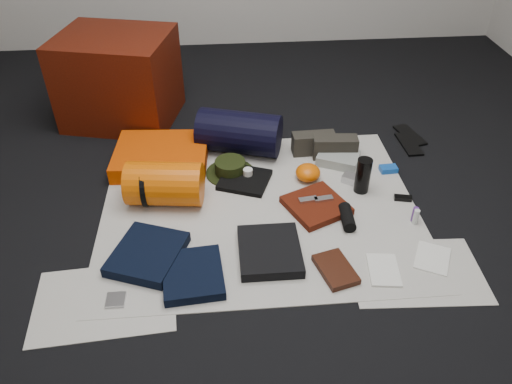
{
  "coord_description": "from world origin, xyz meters",
  "views": [
    {
      "loc": [
        -0.19,
        -1.96,
        1.64
      ],
      "look_at": [
        -0.02,
        0.01,
        0.1
      ],
      "focal_mm": 35.0,
      "sensor_mm": 36.0,
      "label": 1
    }
  ],
  "objects": [
    {
      "name": "floor",
      "position": [
        0.0,
        0.0,
        -0.01
      ],
      "size": [
        4.5,
        4.5,
        0.02
      ],
      "primitive_type": "cube",
      "color": "black",
      "rests_on": "ground"
    },
    {
      "name": "newspaper_mat",
      "position": [
        0.0,
        0.0,
        0.0
      ],
      "size": [
        1.6,
        1.3,
        0.01
      ],
      "primitive_type": "cube",
      "color": "silver",
      "rests_on": "floor"
    },
    {
      "name": "newspaper_sheet_front_left",
      "position": [
        -0.7,
        -0.55,
        0.0
      ],
      "size": [
        0.61,
        0.44,
        0.0
      ],
      "primitive_type": "cube",
      "rotation": [
        0.0,
        0.0,
        0.07
      ],
      "color": "silver",
      "rests_on": "floor"
    },
    {
      "name": "newspaper_sheet_front_right",
      "position": [
        0.65,
        -0.5,
        0.0
      ],
      "size": [
        0.6,
        0.43,
        0.0
      ],
      "primitive_type": "cube",
      "rotation": [
        0.0,
        0.0,
        -0.05
      ],
      "color": "silver",
      "rests_on": "floor"
    },
    {
      "name": "red_cabinet",
      "position": [
        -0.8,
        1.02,
        0.28
      ],
      "size": [
        0.78,
        0.7,
        0.55
      ],
      "primitive_type": "cube",
      "rotation": [
        0.0,
        0.0,
        -0.24
      ],
      "color": "#4B1105",
      "rests_on": "floor"
    },
    {
      "name": "sleeping_pad",
      "position": [
        -0.53,
        0.45,
        0.05
      ],
      "size": [
        0.54,
        0.46,
        0.09
      ],
      "primitive_type": "cube",
      "rotation": [
        0.0,
        0.0,
        -0.07
      ],
      "color": "#CE4002",
      "rests_on": "newspaper_mat"
    },
    {
      "name": "stuff_sack",
      "position": [
        -0.48,
        0.09,
        0.12
      ],
      "size": [
        0.41,
        0.27,
        0.22
      ],
      "primitive_type": "cylinder",
      "rotation": [
        0.0,
        1.57,
        -0.12
      ],
      "color": "#CD5103",
      "rests_on": "newspaper_mat"
    },
    {
      "name": "sack_strap_left",
      "position": [
        -0.58,
        0.09,
        0.11
      ],
      "size": [
        0.02,
        0.22,
        0.22
      ],
      "primitive_type": "cylinder",
      "rotation": [
        0.0,
        1.57,
        0.0
      ],
      "color": "black",
      "rests_on": "newspaper_mat"
    },
    {
      "name": "sack_strap_right",
      "position": [
        -0.38,
        0.09,
        0.11
      ],
      "size": [
        0.03,
        0.22,
        0.22
      ],
      "primitive_type": "cylinder",
      "rotation": [
        0.0,
        1.57,
        0.0
      ],
      "color": "black",
      "rests_on": "newspaper_mat"
    },
    {
      "name": "navy_duffel",
      "position": [
        -0.07,
        0.54,
        0.13
      ],
      "size": [
        0.53,
        0.38,
        0.25
      ],
      "primitive_type": "cylinder",
      "rotation": [
        0.0,
        1.57,
        -0.3
      ],
      "color": "black",
      "rests_on": "newspaper_mat"
    },
    {
      "name": "boonie_brim",
      "position": [
        -0.14,
        0.31,
        0.01
      ],
      "size": [
        0.32,
        0.32,
        0.01
      ],
      "primitive_type": "cylinder",
      "rotation": [
        0.0,
        0.0,
        0.18
      ],
      "color": "black",
      "rests_on": "newspaper_mat"
    },
    {
      "name": "boonie_crown",
      "position": [
        -0.14,
        0.31,
        0.05
      ],
      "size": [
        0.17,
        0.17,
        0.07
      ],
      "primitive_type": "cylinder",
      "color": "black",
      "rests_on": "boonie_brim"
    },
    {
      "name": "hiking_boot_left",
      "position": [
        0.36,
        0.48,
        0.07
      ],
      "size": [
        0.25,
        0.1,
        0.12
      ],
      "primitive_type": "cube",
      "rotation": [
        0.0,
        0.0,
        0.03
      ],
      "color": "#2D2A23",
      "rests_on": "newspaper_mat"
    },
    {
      "name": "hiking_boot_right",
      "position": [
        0.48,
        0.43,
        0.07
      ],
      "size": [
        0.26,
        0.12,
        0.13
      ],
      "primitive_type": "cube",
      "rotation": [
        0.0,
        0.0,
        -0.08
      ],
      "color": "#2D2A23",
      "rests_on": "newspaper_mat"
    },
    {
      "name": "flip_flop_left",
      "position": [
        0.96,
        0.52,
        0.01
      ],
      "size": [
        0.1,
        0.26,
        0.01
      ],
      "primitive_type": "cube",
      "rotation": [
        0.0,
        0.0,
        0.04
      ],
      "color": "black",
      "rests_on": "floor"
    },
    {
      "name": "flip_flop_right",
      "position": [
        1.0,
        0.62,
        0.01
      ],
      "size": [
        0.15,
        0.26,
        0.01
      ],
      "primitive_type": "cube",
      "rotation": [
        0.0,
        0.0,
        0.25
      ],
      "color": "black",
      "rests_on": "floor"
    },
    {
      "name": "trousers_navy_a",
      "position": [
        -0.54,
        -0.32,
        0.03
      ],
      "size": [
        0.38,
        0.41,
        0.05
      ],
      "primitive_type": "cube",
      "rotation": [
        0.0,
        0.0,
        -0.36
      ],
      "color": "black",
      "rests_on": "newspaper_mat"
    },
    {
      "name": "trousers_navy_b",
      "position": [
        -0.33,
        -0.46,
        0.03
      ],
      "size": [
        0.28,
        0.31,
        0.05
      ],
      "primitive_type": "cube",
      "rotation": [
        0.0,
        0.0,
        0.08
      ],
      "color": "black",
      "rests_on": "newspaper_mat"
    },
    {
      "name": "trousers_charcoal",
      "position": [
        0.01,
        -0.35,
        0.03
      ],
      "size": [
        0.28,
        0.32,
        0.05
      ],
      "primitive_type": "cube",
      "rotation": [
        0.0,
        0.0,
        -0.0
      ],
      "color": "black",
      "rests_on": "newspaper_mat"
    },
    {
      "name": "black_tshirt",
      "position": [
        -0.06,
        0.22,
        0.02
      ],
      "size": [
        0.32,
        0.31,
        0.03
      ],
      "primitive_type": "cube",
      "rotation": [
        0.0,
        0.0,
        -0.36
      ],
      "color": "black",
      "rests_on": "newspaper_mat"
    },
    {
      "name": "red_shirt",
      "position": [
        0.29,
        -0.03,
        0.02
      ],
      "size": [
        0.37,
        0.37,
        0.04
      ],
      "primitive_type": "cube",
      "rotation": [
        0.0,
        0.0,
        0.43
      ],
      "color": "#4A1408",
      "rests_on": "newspaper_mat"
    },
    {
      "name": "orange_stuff_sack",
      "position": [
        0.28,
        0.22,
        0.05
      ],
      "size": [
        0.14,
        0.14,
        0.09
      ],
      "primitive_type": "ellipsoid",
      "rotation": [
        0.0,
        0.0,
        -0.02
      ],
      "color": "#CD5103",
      "rests_on": "newspaper_mat"
    },
    {
      "name": "first_aid_pouch",
      "position": [
        0.49,
        0.37,
        0.03
      ],
      "size": [
        0.28,
        0.25,
        0.06
      ],
      "primitive_type": "cube",
      "rotation": [
        0.0,
        0.0,
        -0.44
      ],
      "color": "gray",
      "rests_on": "newspaper_mat"
    },
    {
      "name": "water_bottle",
      "position": [
        0.55,
        0.09,
        0.1
      ],
      "size": [
        0.09,
        0.09,
        0.2
      ],
      "primitive_type": "cylinder",
      "rotation": [
        0.0,
        0.0,
        0.14
      ],
      "color": "black",
      "rests_on": "newspaper_mat"
    },
    {
      "name": "speaker",
      "position": [
        0.42,
        -0.15,
        0.04
      ],
      "size": [
        0.07,
        0.17,
        0.06
      ],
      "primitive_type": "cylinder",
      "rotation": [
        1.57,
        0.0,
        -0.05
      ],
      "color": "black",
      "rests_on": "newspaper_mat"
    },
    {
      "name": "compact_camera",
      "position": [
        0.52,
        0.17,
        0.03
      ],
      "size": [
        0.13,
        0.12,
        0.04
      ],
      "primitive_type": "cube",
      "rotation": [
        0.0,
        0.0,
        -0.61
      ],
      "color": "#B8B8BD",
      "rests_on": "newspaper_mat"
    },
    {
      "name": "cyan_case",
      "position": [
        0.75,
        0.26,
        0.02
      ],
      "size": [
        0.1,
        0.07,
        0.03
      ],
      "primitive_type": "cube",
      "rotation": [
        0.0,
        0.0,
        0.05
      ],
      "color": "#1047A1",
      "rests_on": "newspaper_mat"
    },
    {
      "name": "toiletry_purple",
      "position": [
        0.75,
        -0.17,
        0.05
      ],
      "size": [
        0.03,
        0.03,
        0.08
      ],
      "primitive_type": "cylinder",
      "rotation": [
        0.0,
        0.0,
        0.15
      ],
      "color": "#4D2473",
      "rests_on": "newspaper_mat"
    },
    {
      "name": "toiletry_clear",
      "position": [
        0.75,
        -0.19,
        0.05
      ],
      "size": [
        0.03,
        0.03,
        0.08
      ],
      "primitive_type": "cylinder",
      "rotation": [
        0.0,
        0.0,
        -0.08
      ],
      "color": "silver",
      "rests_on": "newspaper_mat"
    },
    {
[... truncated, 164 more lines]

